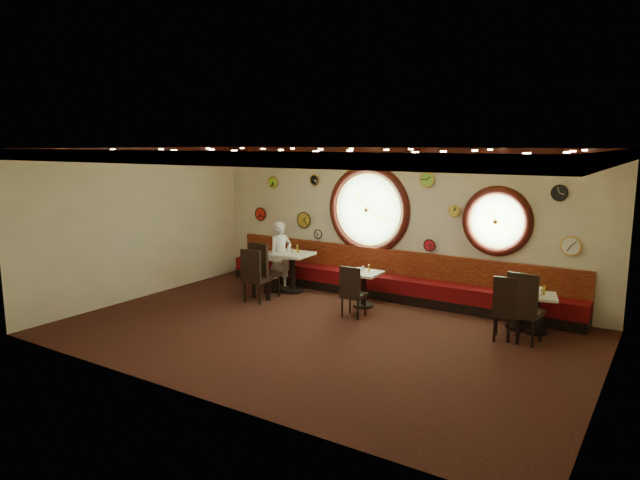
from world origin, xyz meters
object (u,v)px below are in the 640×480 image
at_px(chair_d, 508,304).
at_px(condiment_b_bottle, 298,249).
at_px(table_b, 292,267).
at_px(chair_e, 524,303).
at_px(condiment_e_salt, 532,290).
at_px(table_c, 364,285).
at_px(condiment_b_salt, 287,250).
at_px(condiment_d_pepper, 520,286).
at_px(condiment_d_bottle, 530,284).
at_px(condiment_e_bottle, 544,290).
at_px(condiment_b_pepper, 292,250).
at_px(condiment_d_salt, 514,285).
at_px(table_a, 275,268).
at_px(chair_c, 352,288).
at_px(condiment_a_bottle, 278,251).
at_px(condiment_a_salt, 272,252).
at_px(condiment_a_pepper, 274,253).
at_px(condiment_e_pepper, 541,293).
at_px(condiment_c_salt, 363,268).
at_px(chair_b, 262,267).
at_px(table_d, 519,303).
at_px(waiter, 281,256).
at_px(table_e, 537,309).
at_px(chair_a, 254,272).

distance_m(chair_d, condiment_b_bottle, 4.89).
relative_size(table_b, chair_e, 1.18).
relative_size(condiment_b_bottle, condiment_e_salt, 1.91).
distance_m(table_c, condiment_b_salt, 2.10).
bearing_deg(condiment_d_pepper, condiment_b_bottle, -179.83).
distance_m(condiment_b_bottle, condiment_d_bottle, 4.96).
height_order(chair_e, condiment_e_bottle, chair_e).
height_order(condiment_b_pepper, condiment_d_bottle, condiment_b_pepper).
distance_m(chair_e, condiment_d_salt, 0.87).
bearing_deg(table_a, table_b, 18.20).
xyz_separation_m(table_b, condiment_b_salt, (-0.13, -0.00, 0.37)).
relative_size(table_b, table_c, 1.22).
height_order(chair_c, chair_e, chair_e).
bearing_deg(table_a, condiment_b_pepper, 19.84).
relative_size(condiment_a_bottle, condiment_e_salt, 1.63).
distance_m(condiment_a_salt, condiment_b_salt, 0.39).
xyz_separation_m(condiment_a_salt, condiment_e_salt, (5.62, 0.18, -0.12)).
bearing_deg(condiment_a_pepper, condiment_d_salt, 2.58).
distance_m(condiment_d_pepper, condiment_e_bottle, 0.41).
relative_size(table_c, chair_c, 1.17).
height_order(condiment_d_salt, condiment_e_pepper, condiment_d_salt).
distance_m(condiment_c_salt, condiment_e_pepper, 3.46).
xyz_separation_m(chair_d, condiment_b_salt, (-5.04, 0.70, 0.28)).
xyz_separation_m(chair_b, condiment_e_bottle, (5.53, 0.86, 0.08)).
height_order(chair_b, condiment_b_salt, chair_b).
xyz_separation_m(table_a, table_b, (0.39, 0.13, 0.04)).
distance_m(table_d, waiter, 5.22).
bearing_deg(chair_c, condiment_c_salt, 102.56).
distance_m(table_e, chair_a, 5.51).
relative_size(chair_b, condiment_a_salt, 8.34).
bearing_deg(table_a, chair_b, -75.46).
bearing_deg(condiment_a_salt, condiment_e_pepper, 0.50).
xyz_separation_m(condiment_b_pepper, waiter, (-0.29, -0.03, -0.15)).
xyz_separation_m(table_b, table_e, (5.23, 0.02, -0.12)).
distance_m(condiment_a_pepper, condiment_e_salt, 5.53).
relative_size(table_d, condiment_a_bottle, 4.78).
relative_size(condiment_d_bottle, condiment_e_bottle, 0.89).
height_order(table_c, condiment_d_pepper, condiment_d_pepper).
relative_size(table_e, chair_d, 1.10).
distance_m(chair_a, condiment_e_pepper, 5.56).
height_order(table_b, condiment_e_bottle, table_b).
relative_size(table_e, condiment_b_bottle, 4.23).
bearing_deg(condiment_e_salt, chair_e, -86.91).
bearing_deg(condiment_a_bottle, condiment_b_pepper, 9.41).
bearing_deg(chair_e, condiment_a_salt, 179.90).
xyz_separation_m(condiment_e_pepper, waiter, (-5.59, 0.01, 0.04)).
xyz_separation_m(condiment_c_salt, waiter, (-2.13, 0.07, 0.02)).
relative_size(table_a, condiment_b_salt, 9.21).
height_order(condiment_a_pepper, condiment_b_pepper, condiment_b_pepper).
xyz_separation_m(table_a, condiment_b_salt, (0.26, 0.12, 0.41)).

